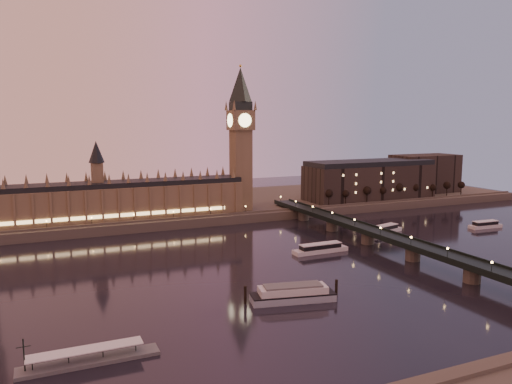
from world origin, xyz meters
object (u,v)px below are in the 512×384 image
cruise_boat_a (320,248)px  cruise_boat_b (385,229)px  moored_barge (293,294)px  pontoon_pier (89,359)px

cruise_boat_a → cruise_boat_b: bearing=21.0°
cruise_boat_a → moored_barge: (-48.04, -58.83, 0.78)m
cruise_boat_b → pontoon_pier: bearing=-166.4°
cruise_boat_a → pontoon_pier: 150.21m
cruise_boat_b → moored_barge: 138.33m
cruise_boat_a → pontoon_pier: size_ratio=0.78×
cruise_boat_b → pontoon_pier: (-189.35, -104.71, -1.06)m
cruise_boat_a → cruise_boat_b: 66.95m
cruise_boat_b → pontoon_pier: 216.38m
pontoon_pier → cruise_boat_b: bearing=28.9°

